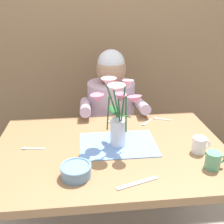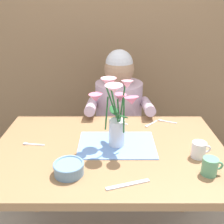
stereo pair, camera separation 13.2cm
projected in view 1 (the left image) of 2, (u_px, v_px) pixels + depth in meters
name	position (u px, v px, depth m)	size (l,w,h in m)	color
wood_panel_backdrop	(97.00, 26.00, 2.10)	(4.00, 0.10, 2.50)	brown
dining_table	(111.00, 164.00, 1.38)	(1.20, 0.80, 0.74)	olive
seated_person	(111.00, 125.00, 1.98)	(0.45, 0.47, 1.14)	#4C4C56
striped_placemat	(118.00, 144.00, 1.37)	(0.40, 0.28, 0.01)	#6B93D1
flower_vase	(117.00, 110.00, 1.29)	(0.25, 0.24, 0.35)	silver
ceramic_bowl	(76.00, 170.00, 1.12)	(0.14, 0.14, 0.06)	#6689A8
dinner_knife	(137.00, 183.00, 1.08)	(0.19, 0.02, 0.01)	silver
coffee_cup	(213.00, 160.00, 1.17)	(0.09, 0.07, 0.08)	#569970
ceramic_mug	(199.00, 145.00, 1.29)	(0.09, 0.07, 0.08)	silver
spoon_0	(29.00, 148.00, 1.33)	(0.12, 0.03, 0.01)	silver
spoon_1	(112.00, 122.00, 1.62)	(0.11, 0.06, 0.01)	silver
spoon_3	(146.00, 123.00, 1.61)	(0.09, 0.10, 0.01)	silver
spoon_4	(159.00, 119.00, 1.67)	(0.12, 0.06, 0.01)	silver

